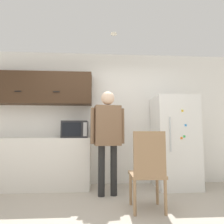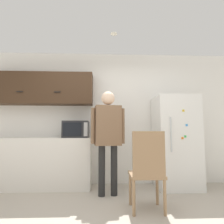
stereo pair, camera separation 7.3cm
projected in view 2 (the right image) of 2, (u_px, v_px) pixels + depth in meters
ground_plane at (97, 224)px, 2.24m from camera, size 16.00×16.00×0.00m
back_wall at (101, 117)px, 4.17m from camera, size 6.00×0.06×2.70m
counter at (37, 163)px, 3.72m from camera, size 2.04×0.56×0.92m
upper_cabinets at (41, 89)px, 3.99m from camera, size 2.04×0.34×0.63m
microwave at (76, 129)px, 3.75m from camera, size 0.47×0.39×0.31m
person at (108, 131)px, 3.34m from camera, size 0.57×0.28×1.72m
refrigerator at (176, 141)px, 3.79m from camera, size 0.76×0.73×1.71m
chair at (147, 168)px, 2.60m from camera, size 0.45×0.45×1.04m
ceiling_light at (114, 34)px, 3.36m from camera, size 0.11×0.11×0.01m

